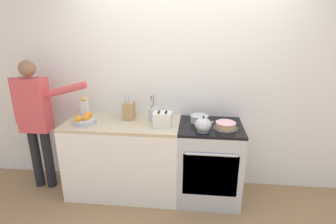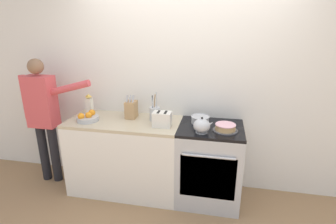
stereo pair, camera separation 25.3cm
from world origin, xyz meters
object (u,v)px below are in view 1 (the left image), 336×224
(layer_cake, at_px, (226,126))
(knife_block, at_px, (129,110))
(tea_kettle, at_px, (203,125))
(person_baker, at_px, (36,115))
(utensil_crock, at_px, (154,114))
(toaster, at_px, (162,119))
(stove_range, at_px, (209,162))
(mixing_bowl, at_px, (199,119))
(milk_carton, at_px, (85,107))
(fruit_bowl, at_px, (85,120))

(layer_cake, distance_m, knife_block, 1.12)
(tea_kettle, bearing_deg, person_baker, 175.05)
(utensil_crock, distance_m, toaster, 0.20)
(stove_range, xyz_separation_m, layer_cake, (0.15, -0.08, 0.49))
(mixing_bowl, bearing_deg, person_baker, -177.01)
(toaster, xyz_separation_m, milk_carton, (-0.97, 0.23, 0.04))
(layer_cake, height_order, mixing_bowl, mixing_bowl)
(milk_carton, bearing_deg, toaster, -13.40)
(layer_cake, bearing_deg, stove_range, 151.94)
(mixing_bowl, distance_m, knife_block, 0.82)
(utensil_crock, xyz_separation_m, milk_carton, (-0.85, 0.07, 0.04))
(tea_kettle, distance_m, milk_carton, 1.45)
(mixing_bowl, relative_size, knife_block, 0.73)
(utensil_crock, xyz_separation_m, fruit_bowl, (-0.76, -0.16, -0.04))
(mixing_bowl, bearing_deg, fruit_bowl, -172.06)
(utensil_crock, distance_m, fruit_bowl, 0.78)
(layer_cake, relative_size, mixing_bowl, 1.24)
(knife_block, xyz_separation_m, fruit_bowl, (-0.46, -0.20, -0.06))
(stove_range, relative_size, fruit_bowl, 3.63)
(fruit_bowl, bearing_deg, utensil_crock, 12.09)
(utensil_crock, height_order, person_baker, person_baker)
(person_baker, bearing_deg, toaster, 10.18)
(tea_kettle, distance_m, utensil_crock, 0.62)
(knife_block, xyz_separation_m, person_baker, (-1.10, -0.12, -0.06))
(stove_range, height_order, knife_block, knife_block)
(knife_block, relative_size, milk_carton, 1.13)
(fruit_bowl, xyz_separation_m, toaster, (0.88, 0.00, 0.04))
(stove_range, xyz_separation_m, milk_carton, (-1.50, 0.15, 0.57))
(mixing_bowl, xyz_separation_m, toaster, (-0.40, -0.18, 0.04))
(stove_range, bearing_deg, tea_kettle, -117.06)
(utensil_crock, distance_m, person_baker, 1.39)
(utensil_crock, bearing_deg, person_baker, -176.56)
(stove_range, distance_m, knife_block, 1.11)
(mixing_bowl, height_order, person_baker, person_baker)
(layer_cake, xyz_separation_m, tea_kettle, (-0.24, -0.09, 0.04))
(fruit_bowl, bearing_deg, milk_carton, 111.67)
(tea_kettle, xyz_separation_m, milk_carton, (-1.41, 0.32, 0.05))
(mixing_bowl, xyz_separation_m, utensil_crock, (-0.52, -0.02, 0.04))
(tea_kettle, bearing_deg, stove_range, 62.94)
(knife_block, bearing_deg, tea_kettle, -18.60)
(layer_cake, distance_m, milk_carton, 1.67)
(layer_cake, xyz_separation_m, milk_carton, (-1.65, 0.23, 0.09))
(layer_cake, distance_m, toaster, 0.68)
(toaster, height_order, milk_carton, milk_carton)
(layer_cake, bearing_deg, toaster, -179.75)
(tea_kettle, xyz_separation_m, utensil_crock, (-0.56, 0.25, 0.01))
(tea_kettle, xyz_separation_m, person_baker, (-1.95, 0.17, -0.03))
(tea_kettle, bearing_deg, utensil_crock, 155.76)
(knife_block, relative_size, utensil_crock, 0.84)
(milk_carton, relative_size, person_baker, 0.16)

